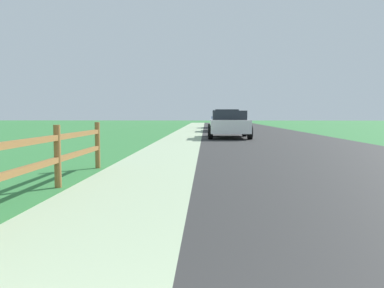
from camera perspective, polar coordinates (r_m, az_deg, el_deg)
ground_plane at (r=24.98m, az=1.54°, el=1.52°), size 120.00×120.00×0.00m
road_asphalt at (r=27.18m, az=8.98°, el=1.70°), size 7.00×66.00×0.01m
curb_concrete at (r=27.17m, az=-4.77°, el=1.73°), size 6.00×66.00×0.01m
grass_verge at (r=27.39m, az=-7.88°, el=1.73°), size 5.00×66.00×0.00m
parked_suv_white at (r=20.50m, az=5.36°, el=2.91°), size 2.14×4.36×1.40m
parked_car_silver at (r=29.10m, az=4.97°, el=3.49°), size 2.12×4.89×1.59m
parked_car_blue at (r=36.89m, az=4.25°, el=3.65°), size 2.05×4.60×1.63m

